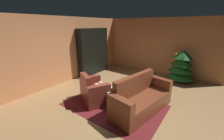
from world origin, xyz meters
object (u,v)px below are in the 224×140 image
at_px(bottle_on_table, 115,90).
at_px(bookshelf_unit, 95,52).
at_px(couch_red, 141,99).
at_px(book_stack_on_table, 115,89).
at_px(armchair_red, 94,92).
at_px(decorated_tree, 182,66).
at_px(coffee_table, 116,92).

bearing_deg(bottle_on_table, bookshelf_unit, 142.21).
bearing_deg(couch_red, bottle_on_table, -156.73).
xyz_separation_m(couch_red, book_stack_on_table, (-0.73, -0.19, 0.17)).
height_order(bookshelf_unit, armchair_red, bookshelf_unit).
bearing_deg(bookshelf_unit, decorated_tree, 19.07).
xyz_separation_m(coffee_table, bottle_on_table, (0.06, -0.15, 0.15)).
distance_m(coffee_table, bottle_on_table, 0.22).
distance_m(coffee_table, book_stack_on_table, 0.12).
bearing_deg(bookshelf_unit, armchair_red, -48.53).
distance_m(couch_red, decorated_tree, 2.96).
height_order(bookshelf_unit, bottle_on_table, bookshelf_unit).
bearing_deg(armchair_red, couch_red, 16.06).
bearing_deg(armchair_red, decorated_tree, 61.73).
distance_m(bottle_on_table, decorated_tree, 3.38).
height_order(bookshelf_unit, decorated_tree, bookshelf_unit).
bearing_deg(couch_red, coffee_table, -169.54).
bearing_deg(book_stack_on_table, couch_red, 14.70).
bearing_deg(book_stack_on_table, armchair_red, -162.44).
height_order(couch_red, bottle_on_table, couch_red).
relative_size(couch_red, decorated_tree, 1.52).
height_order(couch_red, decorated_tree, decorated_tree).
bearing_deg(decorated_tree, coffee_table, -110.42).
bearing_deg(couch_red, bookshelf_unit, 152.47).
relative_size(armchair_red, decorated_tree, 0.86).
relative_size(bookshelf_unit, book_stack_on_table, 9.29).
height_order(bookshelf_unit, coffee_table, bookshelf_unit).
distance_m(armchair_red, decorated_tree, 3.77).
relative_size(bookshelf_unit, decorated_tree, 1.58).
xyz_separation_m(coffee_table, decorated_tree, (1.13, 3.04, 0.27)).
bearing_deg(coffee_table, book_stack_on_table, -85.47).
height_order(coffee_table, book_stack_on_table, book_stack_on_table).
height_order(book_stack_on_table, bottle_on_table, bottle_on_table).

